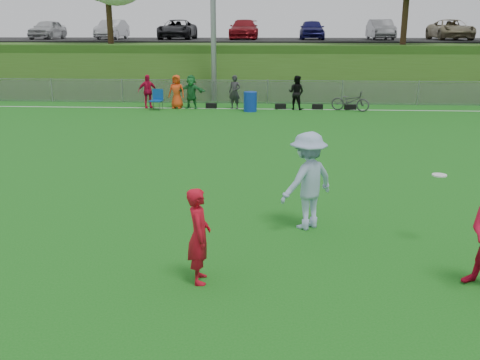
# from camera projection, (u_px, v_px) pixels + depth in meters

# --- Properties ---
(ground) EXTENTS (120.00, 120.00, 0.00)m
(ground) POSITION_uv_depth(u_px,v_px,m) (248.00, 253.00, 9.92)
(ground) COLOR #156615
(ground) RESTS_ON ground
(sideline_far) EXTENTS (60.00, 0.10, 0.01)m
(sideline_far) POSITION_uv_depth(u_px,v_px,m) (267.00, 109.00, 27.17)
(sideline_far) COLOR white
(sideline_far) RESTS_ON ground
(fence) EXTENTS (58.00, 0.06, 1.30)m
(fence) POSITION_uv_depth(u_px,v_px,m) (268.00, 92.00, 28.91)
(fence) COLOR gray
(fence) RESTS_ON ground
(berm) EXTENTS (120.00, 18.00, 3.00)m
(berm) POSITION_uv_depth(u_px,v_px,m) (270.00, 62.00, 39.22)
(berm) COLOR #2E5317
(berm) RESTS_ON ground
(parking_lot) EXTENTS (120.00, 12.00, 0.10)m
(parking_lot) POSITION_uv_depth(u_px,v_px,m) (271.00, 40.00, 40.71)
(parking_lot) COLOR black
(parking_lot) RESTS_ON berm
(car_row) EXTENTS (32.04, 5.18, 1.44)m
(car_row) POSITION_uv_depth(u_px,v_px,m) (255.00, 30.00, 39.61)
(car_row) COLOR #BCBCBE
(car_row) RESTS_ON parking_lot
(spectator_row) EXTENTS (8.64, 0.93, 1.69)m
(spectator_row) POSITION_uv_depth(u_px,v_px,m) (208.00, 92.00, 27.13)
(spectator_row) COLOR red
(spectator_row) RESTS_ON ground
(gear_bags) EXTENTS (7.64, 0.39, 0.26)m
(gear_bags) POSITION_uv_depth(u_px,v_px,m) (290.00, 106.00, 27.16)
(gear_bags) COLOR black
(gear_bags) RESTS_ON ground
(player_red_left) EXTENTS (0.47, 0.63, 1.60)m
(player_red_left) POSITION_uv_depth(u_px,v_px,m) (199.00, 236.00, 8.64)
(player_red_left) COLOR #B90C1E
(player_red_left) RESTS_ON ground
(player_blue) EXTENTS (1.48, 1.43, 2.03)m
(player_blue) POSITION_uv_depth(u_px,v_px,m) (308.00, 181.00, 10.94)
(player_blue) COLOR #9CB3D9
(player_blue) RESTS_ON ground
(frisbee) EXTENTS (0.27, 0.27, 0.03)m
(frisbee) POSITION_uv_depth(u_px,v_px,m) (439.00, 175.00, 10.01)
(frisbee) COLOR white
(frisbee) RESTS_ON ground
(recycling_bin) EXTENTS (0.75, 0.75, 0.96)m
(recycling_bin) POSITION_uv_depth(u_px,v_px,m) (250.00, 102.00, 26.34)
(recycling_bin) COLOR #0F33A6
(recycling_bin) RESTS_ON ground
(camp_chair) EXTENTS (0.65, 0.65, 1.02)m
(camp_chair) POSITION_uv_depth(u_px,v_px,m) (156.00, 104.00, 26.86)
(camp_chair) COLOR #0D4392
(camp_chair) RESTS_ON ground
(bicycle) EXTENTS (2.01, 1.28, 1.00)m
(bicycle) POSITION_uv_depth(u_px,v_px,m) (350.00, 101.00, 26.44)
(bicycle) COLOR #333235
(bicycle) RESTS_ON ground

